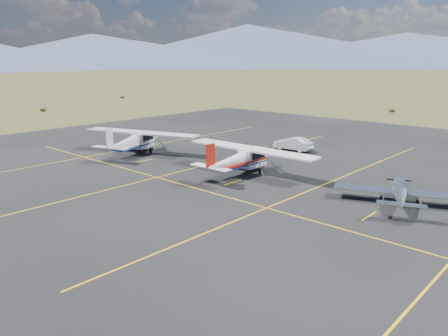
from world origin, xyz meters
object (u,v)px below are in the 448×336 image
aircraft_cessna (242,158)px  sedan (293,144)px  aircraft_low_wing (400,192)px  aircraft_plain (134,140)px

aircraft_cessna → sedan: aircraft_cessna is taller
aircraft_low_wing → aircraft_plain: (-2.14, 25.52, 0.52)m
aircraft_low_wing → sedan: aircraft_low_wing is taller
aircraft_low_wing → aircraft_cessna: size_ratio=0.68×
aircraft_cessna → aircraft_plain: size_ratio=0.99×
aircraft_low_wing → sedan: size_ratio=2.00×
aircraft_cessna → aircraft_plain: (-1.15, 12.94, 0.03)m
aircraft_cessna → sedan: 11.31m
aircraft_low_wing → aircraft_plain: 25.62m
aircraft_low_wing → aircraft_plain: bearing=72.4°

